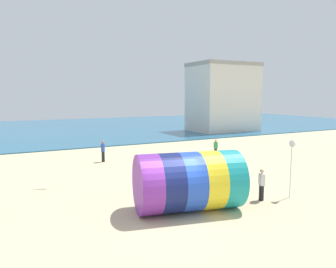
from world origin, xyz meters
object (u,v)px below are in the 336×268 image
object	(u,v)px
kite_handler	(262,185)
beach_flag	(295,146)
bystander_near_water	(216,148)
giant_inflatable_tube	(189,181)
bystander_mid_beach	(103,151)

from	to	relation	value
kite_handler	beach_flag	size ratio (longest dim) A/B	0.54
kite_handler	bystander_near_water	bearing A→B (deg)	65.57
giant_inflatable_tube	kite_handler	xyz separation A→B (m)	(3.91, -0.50, -0.53)
giant_inflatable_tube	bystander_near_water	size ratio (longest dim) A/B	3.39
bystander_near_water	bystander_mid_beach	world-z (taller)	bystander_mid_beach
giant_inflatable_tube	bystander_mid_beach	distance (m)	12.42
bystander_near_water	beach_flag	distance (m)	11.25
giant_inflatable_tube	bystander_mid_beach	size ratio (longest dim) A/B	3.12
kite_handler	bystander_mid_beach	bearing A→B (deg)	108.17
giant_inflatable_tube	beach_flag	size ratio (longest dim) A/B	1.75
giant_inflatable_tube	bystander_near_water	world-z (taller)	giant_inflatable_tube
giant_inflatable_tube	kite_handler	distance (m)	3.98
bystander_near_water	beach_flag	xyz separation A→B (m)	(-2.91, -10.71, 1.87)
bystander_near_water	beach_flag	bearing A→B (deg)	-105.19
kite_handler	bystander_mid_beach	xyz separation A→B (m)	(-4.24, 12.91, 0.04)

